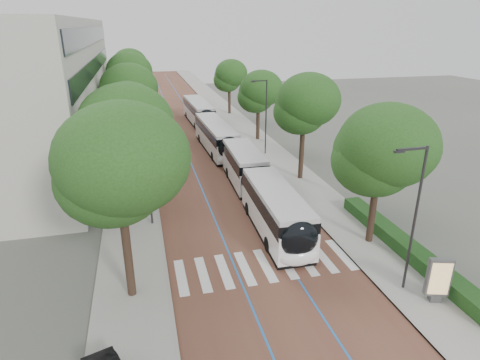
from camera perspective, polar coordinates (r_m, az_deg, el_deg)
name	(u,v)px	position (r m, az deg, el deg)	size (l,w,h in m)	color
ground	(267,275)	(23.71, 3.85, -13.38)	(160.00, 160.00, 0.00)	#51544C
road	(185,122)	(60.35, -7.88, 8.19)	(11.00, 140.00, 0.02)	brown
sidewalk_left	(132,124)	(60.03, -15.06, 7.64)	(4.00, 140.00, 0.12)	gray
sidewalk_right	(234,119)	(61.56, -0.86, 8.69)	(4.00, 140.00, 0.12)	gray
kerb_left	(146,124)	(60.02, -13.24, 7.80)	(0.20, 140.00, 0.14)	gray
kerb_right	(222,120)	(61.17, -2.61, 8.59)	(0.20, 140.00, 0.14)	gray
zebra_crossing	(265,265)	(24.54, 3.58, -11.98)	(10.55, 3.60, 0.01)	silver
lane_line_left	(174,122)	(60.20, -9.40, 8.09)	(0.12, 126.00, 0.01)	#2261AC
lane_line_right	(195,121)	(60.53, -6.36, 8.31)	(0.12, 126.00, 0.01)	#2261AC
office_building	(6,91)	(48.77, -30.28, 10.84)	(18.11, 40.00, 14.00)	#B3B1A6
hedge	(407,247)	(27.29, 22.63, -8.85)	(1.20, 14.00, 0.80)	#143B15
streetlight_near	(413,209)	(21.91, 23.45, -3.84)	(1.82, 0.20, 8.00)	#2E2E30
streetlight_far	(265,111)	(43.36, 3.51, 9.73)	(1.82, 0.20, 8.00)	#2E2E30
lamp_post_left	(148,171)	(28.10, -12.99, 1.28)	(0.14, 0.14, 8.00)	#2E2E30
trees_left	(126,96)	(43.28, -15.90, 11.43)	(6.33, 61.02, 9.77)	black
trees_right	(285,104)	(40.48, 6.41, 10.67)	(6.02, 47.53, 9.12)	black
lead_bus	(261,190)	(30.72, 2.95, -1.42)	(3.04, 18.46, 3.20)	black
bus_queued_0	(217,138)	(45.19, -3.33, 6.05)	(2.94, 12.48, 3.20)	white
bus_queued_1	(199,113)	(58.52, -5.84, 9.49)	(2.98, 12.48, 3.20)	white
ad_panel	(438,279)	(23.19, 26.38, -12.53)	(1.23, 0.65, 2.48)	#59595B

